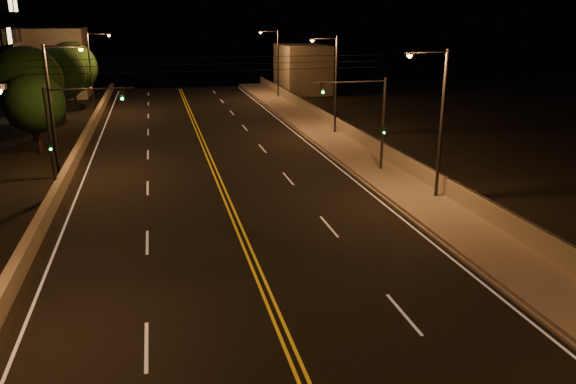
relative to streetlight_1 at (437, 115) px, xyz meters
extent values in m
cube|color=black|center=(-11.51, -2.18, -4.97)|extent=(18.00, 120.00, 0.02)
cube|color=slate|center=(-0.71, -2.18, -4.83)|extent=(3.60, 120.00, 0.30)
cube|color=slate|center=(-2.58, -2.18, -4.91)|extent=(0.14, 120.00, 0.15)
cube|color=gray|center=(0.94, -2.18, -4.18)|extent=(0.30, 120.00, 1.00)
cube|color=gray|center=(-21.10, -2.18, -4.53)|extent=(0.45, 120.00, 0.90)
cube|color=slate|center=(4.99, 48.55, -1.76)|extent=(6.00, 10.00, 6.44)
cube|color=slate|center=(-27.51, 51.75, -0.62)|extent=(8.00, 8.00, 8.72)
cylinder|color=black|center=(0.94, -2.18, -3.65)|extent=(0.06, 120.00, 0.06)
cube|color=silver|center=(-20.11, -2.18, -4.96)|extent=(0.12, 116.00, 0.00)
cube|color=silver|center=(-2.91, -2.18, -4.96)|extent=(0.12, 116.00, 0.00)
cube|color=gold|center=(-11.66, -2.18, -4.96)|extent=(0.12, 116.00, 0.00)
cube|color=gold|center=(-11.36, -2.18, -4.96)|extent=(0.12, 116.00, 0.00)
cube|color=silver|center=(-16.01, -11.68, -4.96)|extent=(0.12, 3.00, 0.00)
cube|color=silver|center=(-16.01, -2.68, -4.96)|extent=(0.12, 3.00, 0.00)
cube|color=silver|center=(-16.01, 6.32, -4.96)|extent=(0.12, 3.00, 0.00)
cube|color=silver|center=(-16.01, 15.32, -4.96)|extent=(0.12, 3.00, 0.00)
cube|color=silver|center=(-16.01, 24.32, -4.96)|extent=(0.12, 3.00, 0.00)
cube|color=silver|center=(-16.01, 33.32, -4.96)|extent=(0.12, 3.00, 0.00)
cube|color=silver|center=(-16.01, 42.32, -4.96)|extent=(0.12, 3.00, 0.00)
cube|color=silver|center=(-16.01, 51.32, -4.96)|extent=(0.12, 3.00, 0.00)
cube|color=silver|center=(-7.01, -11.68, -4.96)|extent=(0.12, 3.00, 0.00)
cube|color=silver|center=(-7.01, -2.68, -4.96)|extent=(0.12, 3.00, 0.00)
cube|color=silver|center=(-7.01, 6.32, -4.96)|extent=(0.12, 3.00, 0.00)
cube|color=silver|center=(-7.01, 15.32, -4.96)|extent=(0.12, 3.00, 0.00)
cube|color=silver|center=(-7.01, 24.32, -4.96)|extent=(0.12, 3.00, 0.00)
cube|color=silver|center=(-7.01, 33.32, -4.96)|extent=(0.12, 3.00, 0.00)
cube|color=silver|center=(-7.01, 42.32, -4.96)|extent=(0.12, 3.00, 0.00)
cube|color=silver|center=(-7.01, 51.32, -4.96)|extent=(0.12, 3.00, 0.00)
cylinder|color=#2D2D33|center=(0.29, 0.00, -0.70)|extent=(0.20, 0.20, 8.57)
cylinder|color=#2D2D33|center=(-0.81, 0.00, 3.44)|extent=(2.20, 0.12, 0.12)
cube|color=#2D2D33|center=(-1.91, 0.00, 3.37)|extent=(0.50, 0.25, 0.14)
sphere|color=#FF9E2D|center=(-1.91, 0.00, 3.27)|extent=(0.28, 0.28, 0.28)
cylinder|color=#2D2D33|center=(0.29, 19.05, -0.70)|extent=(0.20, 0.20, 8.57)
cylinder|color=#2D2D33|center=(-0.81, 19.05, 3.44)|extent=(2.20, 0.12, 0.12)
cube|color=#2D2D33|center=(-1.91, 19.05, 3.37)|extent=(0.50, 0.25, 0.14)
sphere|color=#FF9E2D|center=(-1.91, 19.05, 3.27)|extent=(0.28, 0.28, 0.28)
cylinder|color=#2D2D33|center=(0.29, 42.72, -0.70)|extent=(0.20, 0.20, 8.57)
cylinder|color=#2D2D33|center=(-0.81, 42.72, 3.44)|extent=(2.20, 0.12, 0.12)
cube|color=#2D2D33|center=(-1.91, 42.72, 3.37)|extent=(0.50, 0.25, 0.14)
sphere|color=#FF9E2D|center=(-1.91, 42.72, 3.27)|extent=(0.28, 0.28, 0.28)
cylinder|color=#2D2D33|center=(-21.71, 10.20, -0.70)|extent=(0.20, 0.20, 8.57)
cylinder|color=#2D2D33|center=(-20.61, 10.20, 3.44)|extent=(2.20, 0.12, 0.12)
cube|color=#2D2D33|center=(-19.51, 10.20, 3.37)|extent=(0.50, 0.25, 0.14)
sphere|color=#FF9E2D|center=(-19.51, 10.20, 3.27)|extent=(0.28, 0.28, 0.28)
cylinder|color=#2D2D33|center=(-21.71, 36.59, -0.70)|extent=(0.20, 0.20, 8.57)
cylinder|color=#2D2D33|center=(-20.61, 36.59, 3.44)|extent=(2.20, 0.12, 0.12)
cube|color=#2D2D33|center=(-19.51, 36.59, 3.37)|extent=(0.50, 0.25, 0.14)
sphere|color=#FF9E2D|center=(-19.51, 36.59, 3.27)|extent=(0.28, 0.28, 0.28)
cylinder|color=#2D2D33|center=(-0.51, 6.35, -1.78)|extent=(0.18, 0.18, 6.41)
cylinder|color=#2D2D33|center=(-3.01, 6.35, 1.23)|extent=(5.00, 0.10, 0.10)
cube|color=black|center=(-4.76, 6.35, 0.88)|extent=(0.28, 0.18, 0.80)
sphere|color=#19FF4C|center=(-4.76, 6.24, 0.63)|extent=(0.14, 0.14, 0.14)
cube|color=black|center=(-0.51, 6.20, -1.98)|extent=(0.22, 0.14, 0.55)
cylinder|color=#2D2D33|center=(-21.31, 6.35, -1.78)|extent=(0.18, 0.18, 6.41)
cylinder|color=#2D2D33|center=(-18.81, 6.35, 1.23)|extent=(5.00, 0.10, 0.10)
cube|color=black|center=(-17.06, 6.35, 0.88)|extent=(0.28, 0.18, 0.80)
sphere|color=#19FF4C|center=(-17.06, 6.24, 0.63)|extent=(0.14, 0.14, 0.14)
cube|color=black|center=(-21.31, 6.20, -1.98)|extent=(0.22, 0.14, 0.55)
cylinder|color=black|center=(-11.51, 7.32, 2.02)|extent=(22.00, 0.03, 0.03)
cylinder|color=black|center=(-11.51, 7.32, 2.42)|extent=(22.00, 0.03, 0.03)
cylinder|color=black|center=(-11.51, 7.32, 2.82)|extent=(22.00, 0.03, 0.03)
cylinder|color=black|center=(-24.11, 17.69, -3.91)|extent=(0.36, 0.36, 2.16)
sphere|color=black|center=(-24.11, 17.69, -1.09)|extent=(4.55, 4.55, 4.55)
cylinder|color=black|center=(-25.47, 23.05, -3.60)|extent=(0.36, 0.36, 2.76)
sphere|color=black|center=(-25.47, 23.05, 0.00)|extent=(5.83, 5.83, 5.83)
cylinder|color=black|center=(-24.49, 33.43, -3.70)|extent=(0.36, 0.36, 2.56)
sphere|color=black|center=(-24.49, 33.43, -0.36)|extent=(5.41, 5.41, 5.41)
cylinder|color=black|center=(-23.93, 39.03, -3.66)|extent=(0.36, 0.36, 2.64)
sphere|color=black|center=(-23.93, 39.03, -0.21)|extent=(5.58, 5.58, 5.58)
camera|label=1|loc=(-15.18, -28.15, 5.28)|focal=35.00mm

